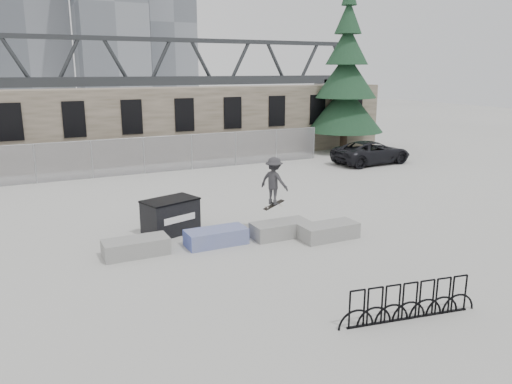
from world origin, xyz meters
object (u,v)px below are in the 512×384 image
Objects in this scene: planter_center_right at (280,229)px; planter_center_left at (216,236)px; dumpster at (171,216)px; suv at (371,152)px; planter_offset at (329,230)px; bike_rack at (410,302)px; spruce_tree at (346,85)px; planter_far_left at (136,246)px; skateboarder at (274,181)px.

planter_center_left is at bearing 174.33° from planter_center_right.
dumpster is 16.61m from suv.
dumpster is at bearing 147.81° from planter_center_right.
planter_center_left is 3.84m from planter_offset.
planter_center_left and planter_offset have the same top height.
spruce_tree reaches higher than bike_rack.
planter_offset is at bearing -127.17° from spruce_tree.
planter_offset is at bearing -17.14° from planter_center_left.
planter_far_left is 4.89m from planter_center_right.
suv is at bearing -105.70° from spruce_tree.
planter_far_left is 0.95× the size of dumpster.
bike_rack is at bearing -105.53° from planter_offset.
planter_center_left is 1.00× the size of planter_center_right.
dumpster is 9.04m from bike_rack.
dumpster is at bearing 33.95° from skateboarder.
skateboarder reaches higher than planter_offset.
planter_center_right is 0.17× the size of spruce_tree.
spruce_tree is (13.04, 20.71, 4.08)m from bike_rack.
suv is (-1.33, -4.73, -3.82)m from spruce_tree.
planter_far_left is 1.00× the size of planter_offset.
suv is 2.78× the size of skateboarder.
bike_rack is 0.71× the size of suv.
bike_rack is at bearing -91.37° from planter_center_right.
suv is at bearing 9.13° from dumpster.
bike_rack is (2.13, -6.66, 0.15)m from planter_center_left.
bike_rack is at bearing -72.24° from planter_center_left.
bike_rack is 0.31× the size of spruce_tree.
planter_center_left is 0.95× the size of dumpster.
skateboarder is at bearing 89.12° from bike_rack.
bike_rack reaches higher than planter_offset.
skateboarder reaches higher than planter_center_right.
spruce_tree is 2.30× the size of suv.
suv is at bearing -80.63° from skateboarder.
skateboarder is (-1.43, 1.31, 1.60)m from planter_offset.
skateboarder is (-12.94, -13.87, -2.63)m from spruce_tree.
planter_center_left is (2.59, -0.20, 0.00)m from planter_far_left.
planter_offset is 0.56× the size of bike_rack.
suv is at bearing 39.53° from planter_center_right.
planter_offset is 0.40× the size of suv.
planter_far_left is at bearing -142.06° from spruce_tree.
planter_center_right is 0.40× the size of suv.
planter_center_right is 1.65m from planter_offset.
planter_far_left is 8.33m from bike_rack.
skateboarder is at bearing -0.26° from planter_far_left.
suv reaches higher than dumpster.
spruce_tree is at bearing -18.57° from suv.
suv is (10.18, 10.44, 0.41)m from planter_offset.
planter_center_left is at bearing 121.06° from suv.
bike_rack is (-0.15, -6.43, 0.15)m from planter_center_right.
suv is at bearing 45.74° from planter_offset.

